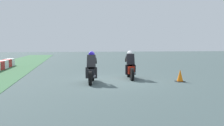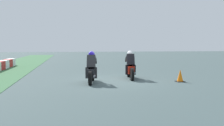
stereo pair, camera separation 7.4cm
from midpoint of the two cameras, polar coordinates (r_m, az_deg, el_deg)
ground_plane at (r=12.25m, az=-0.12°, el=-4.20°), size 120.00×120.00×0.00m
rider_lane_a at (r=12.93m, az=4.17°, el=-0.99°), size 2.04×0.58×1.51m
rider_lane_b at (r=11.48m, az=-5.06°, el=-1.64°), size 2.03×0.62×1.51m
traffic_cone at (r=12.31m, az=15.71°, el=-2.98°), size 0.40×0.40×0.61m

